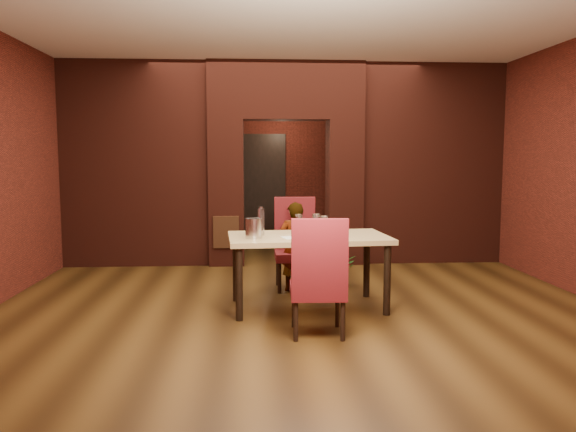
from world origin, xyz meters
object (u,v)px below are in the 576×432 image
object	(u,v)px
wine_glass_b	(316,224)
wine_bucket	(253,228)
dining_table	(308,272)
chair_far	(296,244)
wine_glass_a	(299,224)
potted_plant	(340,271)
water_bottle	(261,221)
person_seated	(295,247)
wine_glass_c	(324,226)
chair_near	(318,276)

from	to	relation	value
wine_glass_b	wine_bucket	bearing A→B (deg)	-157.73
dining_table	chair_far	xyz separation A→B (m)	(-0.06, 0.92, 0.18)
wine_glass_a	potted_plant	distance (m)	1.31
dining_table	wine_glass_b	distance (m)	0.55
dining_table	wine_glass_a	bearing A→B (deg)	114.87
dining_table	water_bottle	bearing A→B (deg)	171.21
dining_table	chair_far	world-z (taller)	chair_far
water_bottle	wine_glass_a	bearing A→B (deg)	15.68
dining_table	water_bottle	distance (m)	0.79
water_bottle	potted_plant	size ratio (longest dim) A/B	0.78
person_seated	wine_glass_c	world-z (taller)	person_seated
wine_glass_a	wine_glass_c	world-z (taller)	wine_glass_a
chair_near	wine_glass_a	world-z (taller)	chair_near
chair_near	person_seated	world-z (taller)	chair_near
chair_far	wine_glass_b	world-z (taller)	chair_far
person_seated	wine_bucket	size ratio (longest dim) A/B	5.25
dining_table	wine_glass_a	size ratio (longest dim) A/B	7.94
potted_plant	water_bottle	bearing A→B (deg)	-136.74
wine_glass_b	wine_bucket	size ratio (longest dim) A/B	1.05
chair_near	wine_glass_c	distance (m)	1.03
potted_plant	person_seated	bearing A→B (deg)	-159.84
wine_glass_a	wine_glass_b	size ratio (longest dim) A/B	0.97
wine_glass_b	water_bottle	xyz separation A→B (m)	(-0.63, -0.06, 0.05)
chair_near	wine_glass_b	size ratio (longest dim) A/B	5.00
wine_bucket	chair_near	bearing A→B (deg)	-51.57
chair_far	wine_bucket	bearing A→B (deg)	-116.64
wine_glass_a	wine_glass_b	bearing A→B (deg)	-17.08
dining_table	person_seated	distance (m)	0.84
dining_table	person_seated	bearing A→B (deg)	92.18
wine_glass_b	wine_bucket	xyz separation A→B (m)	(-0.72, -0.29, -0.01)
chair_far	water_bottle	size ratio (longest dim) A/B	3.67
chair_near	wine_glass_b	world-z (taller)	chair_near
dining_table	water_bottle	world-z (taller)	water_bottle
chair_near	dining_table	bearing A→B (deg)	-88.07
chair_near	wine_bucket	distance (m)	1.06
water_bottle	potted_plant	distance (m)	1.67
wine_glass_c	potted_plant	xyz separation A→B (m)	(0.36, 1.07, -0.74)
chair_near	wine_bucket	size ratio (longest dim) A/B	5.27
wine_bucket	potted_plant	size ratio (longest dim) A/B	0.52
chair_near	potted_plant	world-z (taller)	chair_near
wine_glass_c	chair_far	bearing A→B (deg)	104.30
chair_near	wine_bucket	bearing A→B (deg)	-49.46
wine_glass_c	wine_glass_a	bearing A→B (deg)	145.65
wine_glass_c	water_bottle	bearing A→B (deg)	175.19
chair_far	person_seated	xyz separation A→B (m)	(-0.02, -0.10, -0.02)
person_seated	chair_far	bearing A→B (deg)	-98.66
chair_near	wine_glass_b	distance (m)	1.14
wine_glass_a	potted_plant	xyz separation A→B (m)	(0.63, 0.88, -0.74)
dining_table	wine_bucket	size ratio (longest dim) A/B	8.14
water_bottle	potted_plant	world-z (taller)	water_bottle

